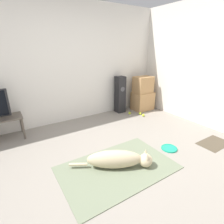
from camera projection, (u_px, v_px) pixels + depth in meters
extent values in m
plane|color=gray|center=(108.00, 173.00, 2.40)|extent=(12.00, 12.00, 0.00)
cube|color=silver|center=(54.00, 65.00, 3.61)|extent=(8.00, 0.06, 2.55)
cube|color=slate|center=(118.00, 168.00, 2.50)|extent=(1.60, 1.02, 0.01)
ellipsoid|color=beige|center=(115.00, 159.00, 2.45)|extent=(0.79, 0.59, 0.27)
sphere|color=beige|center=(146.00, 160.00, 2.48)|extent=(0.19, 0.19, 0.19)
cone|color=beige|center=(146.00, 152.00, 2.49)|extent=(0.06, 0.06, 0.09)
cone|color=beige|center=(147.00, 156.00, 2.39)|extent=(0.06, 0.06, 0.09)
cylinder|color=beige|center=(78.00, 164.00, 2.46)|extent=(0.24, 0.16, 0.04)
cylinder|color=#199E7A|center=(169.00, 148.00, 2.96)|extent=(0.27, 0.27, 0.02)
torus|color=#199E7A|center=(169.00, 148.00, 2.96)|extent=(0.26, 0.26, 0.02)
cube|color=tan|center=(143.00, 101.00, 4.77)|extent=(0.54, 0.40, 0.48)
cube|color=tan|center=(143.00, 85.00, 4.60)|extent=(0.47, 0.35, 0.42)
cube|color=black|center=(120.00, 95.00, 4.50)|extent=(0.22, 0.22, 0.94)
cylinder|color=#4C4C51|center=(123.00, 89.00, 4.36)|extent=(0.12, 0.00, 0.12)
cylinder|color=brown|center=(23.00, 129.00, 3.21)|extent=(0.04, 0.04, 0.41)
cylinder|color=brown|center=(21.00, 122.00, 3.50)|extent=(0.04, 0.04, 0.41)
sphere|color=#C6E033|center=(143.00, 115.00, 4.33)|extent=(0.07, 0.07, 0.07)
sphere|color=#C6E033|center=(130.00, 113.00, 4.47)|extent=(0.07, 0.07, 0.07)
sphere|color=#C6E033|center=(140.00, 113.00, 4.45)|extent=(0.07, 0.07, 0.07)
cube|color=#4C4233|center=(214.00, 143.00, 3.13)|extent=(0.59, 0.37, 0.01)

